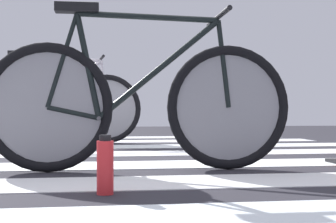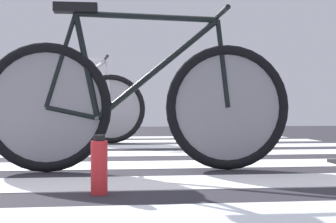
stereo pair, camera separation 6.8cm
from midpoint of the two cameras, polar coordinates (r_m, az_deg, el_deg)
name	(u,v)px [view 1 (the left image)]	position (r m, az deg, el deg)	size (l,w,h in m)	color
ground	(67,163)	(3.36, -12.30, -5.87)	(18.00, 14.00, 0.02)	#29282F
crosswalk_markings	(66,160)	(3.44, -12.42, -5.53)	(5.48, 5.79, 0.00)	white
bicycle_1_of_2	(139,102)	(2.74, -4.08, 1.06)	(1.74, 0.52, 0.93)	black
bicycle_2_of_2	(56,106)	(5.07, -13.36, 0.62)	(1.73, 0.52, 0.93)	black
water_bottle	(105,166)	(2.00, -8.35, -6.35)	(0.07, 0.07, 0.24)	red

